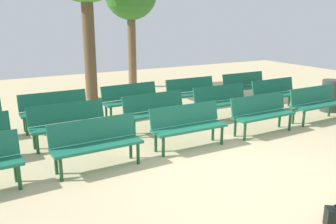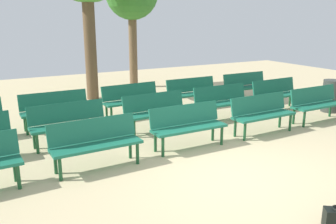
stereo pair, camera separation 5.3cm
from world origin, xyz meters
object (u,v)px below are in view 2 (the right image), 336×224
(bench_r1_c3, at_px, (222,100))
(bench_r2_c1, at_px, (55,108))
(bench_r0_c4, at_px, (317,102))
(bench_r2_c4, at_px, (246,85))
(bench_r1_c2, at_px, (156,110))
(bench_r2_c3, at_px, (193,91))
(bench_r0_c1, at_px, (95,141))
(bench_r0_c2, at_px, (188,124))
(bench_r0_c3, at_px, (262,112))
(bench_r1_c4, at_px, (276,93))
(bench_r2_c2, at_px, (132,98))
(trash_bin, at_px, (331,96))
(bench_r1_c1, at_px, (69,121))

(bench_r1_c3, relative_size, bench_r2_c1, 1.00)
(bench_r0_c4, relative_size, bench_r2_c4, 1.00)
(bench_r2_c1, bearing_deg, bench_r0_c4, -23.39)
(bench_r1_c2, distance_m, bench_r2_c3, 2.39)
(bench_r2_c3, height_order, bench_r2_c4, same)
(bench_r1_c2, height_order, bench_r2_c3, same)
(bench_r0_c1, bearing_deg, bench_r2_c4, 24.46)
(bench_r2_c1, bearing_deg, bench_r1_c2, -32.60)
(bench_r0_c2, xyz_separation_m, bench_r0_c3, (2.00, -0.00, 0.00))
(bench_r0_c1, bearing_deg, bench_r1_c4, 13.01)
(bench_r0_c2, bearing_deg, bench_r2_c4, 35.25)
(bench_r2_c2, relative_size, trash_bin, 1.80)
(bench_r0_c2, bearing_deg, trash_bin, 5.74)
(bench_r1_c4, distance_m, trash_bin, 1.51)
(bench_r0_c2, relative_size, bench_r2_c3, 1.00)
(bench_r0_c3, height_order, bench_r0_c4, same)
(bench_r2_c2, bearing_deg, bench_r0_c1, -126.85)
(bench_r0_c3, bearing_deg, bench_r2_c1, 145.82)
(bench_r1_c3, xyz_separation_m, bench_r1_c4, (1.96, 0.04, 0.00))
(bench_r0_c3, bearing_deg, bench_r2_c4, 54.26)
(bench_r0_c3, distance_m, bench_r2_c1, 4.88)
(bench_r0_c4, bearing_deg, bench_r1_c2, 161.10)
(bench_r0_c4, xyz_separation_m, trash_bin, (1.17, 0.46, -0.05))
(bench_r1_c2, bearing_deg, trash_bin, -12.09)
(bench_r1_c1, height_order, bench_r1_c4, same)
(bench_r0_c3, bearing_deg, bench_r1_c1, 160.54)
(bench_r1_c3, bearing_deg, bench_r1_c2, -178.70)
(bench_r0_c2, distance_m, bench_r1_c4, 4.14)
(bench_r0_c1, relative_size, bench_r1_c2, 0.99)
(bench_r0_c1, distance_m, bench_r2_c2, 3.42)
(bench_r0_c2, relative_size, bench_r2_c2, 0.99)
(bench_r0_c4, bearing_deg, bench_r2_c1, 155.73)
(bench_r0_c2, bearing_deg, bench_r1_c2, 91.69)
(bench_r1_c3, bearing_deg, bench_r2_c2, 145.98)
(bench_r1_c2, bearing_deg, bench_r0_c1, -146.20)
(bench_r0_c1, height_order, bench_r2_c3, same)
(bench_r0_c1, xyz_separation_m, bench_r2_c4, (5.89, 2.90, 0.00))
(bench_r1_c2, xyz_separation_m, bench_r2_c1, (-2.06, 1.30, 0.00))
(bench_r1_c2, height_order, bench_r2_c1, same)
(bench_r1_c1, xyz_separation_m, bench_r2_c2, (2.02, 1.40, 0.00))
(trash_bin, bearing_deg, bench_r2_c1, 163.66)
(bench_r0_c3, distance_m, bench_r2_c4, 3.40)
(bench_r0_c2, relative_size, bench_r1_c4, 0.99)
(bench_r0_c1, height_order, bench_r1_c3, same)
(bench_r0_c4, relative_size, bench_r1_c3, 1.00)
(bench_r1_c3, bearing_deg, bench_r1_c4, 1.01)
(bench_r0_c2, relative_size, bench_r1_c3, 1.00)
(bench_r1_c1, xyz_separation_m, trash_bin, (7.19, -0.80, -0.05))
(bench_r0_c3, height_order, bench_r2_c1, same)
(bench_r0_c1, bearing_deg, bench_r1_c1, 93.05)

